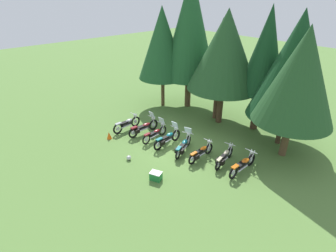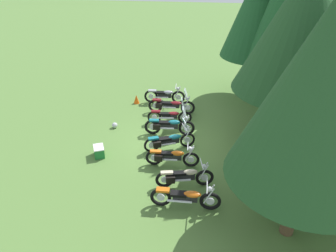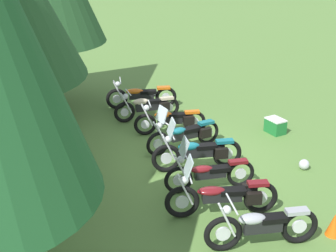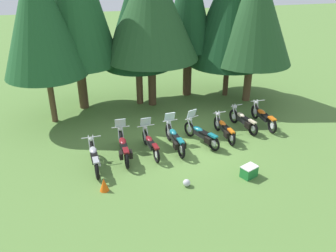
{
  "view_description": "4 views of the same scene",
  "coord_description": "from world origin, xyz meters",
  "px_view_note": "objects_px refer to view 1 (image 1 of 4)",
  "views": [
    {
      "loc": [
        9.87,
        -9.77,
        8.68
      ],
      "look_at": [
        -1.11,
        0.26,
        0.98
      ],
      "focal_mm": 28.52,
      "sensor_mm": 36.0,
      "label": 1
    },
    {
      "loc": [
        12.12,
        1.34,
        7.72
      ],
      "look_at": [
        0.07,
        -0.22,
        0.84
      ],
      "focal_mm": 34.48,
      "sensor_mm": 36.0,
      "label": 2
    },
    {
      "loc": [
        -11.8,
        1.72,
        5.79
      ],
      "look_at": [
        0.86,
        0.32,
        0.61
      ],
      "focal_mm": 53.62,
      "sensor_mm": 36.0,
      "label": 3
    },
    {
      "loc": [
        -4.05,
        -12.63,
        7.37
      ],
      "look_at": [
        -0.68,
        0.69,
        0.61
      ],
      "focal_mm": 37.46,
      "sensor_mm": 36.0,
      "label": 4
    }
  ],
  "objects_px": {
    "dropped_helmet": "(129,158)",
    "motorcycle_0": "(127,124)",
    "motorcycle_2": "(155,133)",
    "motorcycle_6": "(224,157)",
    "pine_tree_4": "(266,52)",
    "traffic_cone": "(109,135)",
    "pine_tree_6": "(300,76)",
    "motorcycle_7": "(243,165)",
    "motorcycle_3": "(167,138)",
    "motorcycle_1": "(143,127)",
    "pine_tree_3": "(225,51)",
    "pine_tree_5": "(294,67)",
    "motorcycle_5": "(201,153)",
    "picnic_cooler": "(156,176)",
    "pine_tree_1": "(190,27)",
    "pine_tree_0": "(162,43)",
    "motorcycle_4": "(183,146)",
    "pine_tree_2": "(220,57)"
  },
  "relations": [
    {
      "from": "motorcycle_6",
      "to": "picnic_cooler",
      "type": "height_order",
      "value": "motorcycle_6"
    },
    {
      "from": "motorcycle_7",
      "to": "pine_tree_6",
      "type": "xyz_separation_m",
      "value": [
        0.64,
        3.16,
        4.25
      ]
    },
    {
      "from": "motorcycle_2",
      "to": "traffic_cone",
      "type": "relative_size",
      "value": 4.51
    },
    {
      "from": "motorcycle_6",
      "to": "pine_tree_3",
      "type": "height_order",
      "value": "pine_tree_3"
    },
    {
      "from": "traffic_cone",
      "to": "motorcycle_3",
      "type": "bearing_deg",
      "value": 35.28
    },
    {
      "from": "pine_tree_3",
      "to": "motorcycle_3",
      "type": "bearing_deg",
      "value": -91.02
    },
    {
      "from": "pine_tree_5",
      "to": "motorcycle_4",
      "type": "bearing_deg",
      "value": -121.96
    },
    {
      "from": "motorcycle_3",
      "to": "motorcycle_5",
      "type": "relative_size",
      "value": 1.08
    },
    {
      "from": "pine_tree_1",
      "to": "traffic_cone",
      "type": "relative_size",
      "value": 20.67
    },
    {
      "from": "motorcycle_2",
      "to": "traffic_cone",
      "type": "bearing_deg",
      "value": 130.07
    },
    {
      "from": "pine_tree_0",
      "to": "motorcycle_4",
      "type": "bearing_deg",
      "value": -32.03
    },
    {
      "from": "motorcycle_1",
      "to": "pine_tree_5",
      "type": "height_order",
      "value": "pine_tree_5"
    },
    {
      "from": "motorcycle_7",
      "to": "pine_tree_5",
      "type": "relative_size",
      "value": 0.3
    },
    {
      "from": "dropped_helmet",
      "to": "motorcycle_0",
      "type": "bearing_deg",
      "value": 146.6
    },
    {
      "from": "motorcycle_0",
      "to": "pine_tree_4",
      "type": "relative_size",
      "value": 0.28
    },
    {
      "from": "pine_tree_1",
      "to": "pine_tree_3",
      "type": "xyz_separation_m",
      "value": [
        3.62,
        -0.49,
        -1.06
      ]
    },
    {
      "from": "motorcycle_2",
      "to": "motorcycle_3",
      "type": "bearing_deg",
      "value": -92.01
    },
    {
      "from": "motorcycle_7",
      "to": "pine_tree_0",
      "type": "distance_m",
      "value": 11.06
    },
    {
      "from": "picnic_cooler",
      "to": "traffic_cone",
      "type": "relative_size",
      "value": 1.44
    },
    {
      "from": "motorcycle_2",
      "to": "traffic_cone",
      "type": "height_order",
      "value": "motorcycle_2"
    },
    {
      "from": "motorcycle_0",
      "to": "motorcycle_5",
      "type": "relative_size",
      "value": 1.06
    },
    {
      "from": "motorcycle_7",
      "to": "motorcycle_0",
      "type": "bearing_deg",
      "value": 101.85
    },
    {
      "from": "motorcycle_0",
      "to": "motorcycle_7",
      "type": "bearing_deg",
      "value": -80.48
    },
    {
      "from": "motorcycle_0",
      "to": "pine_tree_2",
      "type": "relative_size",
      "value": 0.32
    },
    {
      "from": "motorcycle_3",
      "to": "motorcycle_7",
      "type": "height_order",
      "value": "motorcycle_3"
    },
    {
      "from": "motorcycle_6",
      "to": "picnic_cooler",
      "type": "relative_size",
      "value": 3.05
    },
    {
      "from": "pine_tree_4",
      "to": "picnic_cooler",
      "type": "distance_m",
      "value": 10.01
    },
    {
      "from": "motorcycle_2",
      "to": "motorcycle_6",
      "type": "bearing_deg",
      "value": -83.03
    },
    {
      "from": "traffic_cone",
      "to": "motorcycle_0",
      "type": "bearing_deg",
      "value": 97.97
    },
    {
      "from": "motorcycle_0",
      "to": "pine_tree_4",
      "type": "bearing_deg",
      "value": -43.76
    },
    {
      "from": "motorcycle_5",
      "to": "motorcycle_3",
      "type": "bearing_deg",
      "value": 96.69
    },
    {
      "from": "pine_tree_5",
      "to": "motorcycle_0",
      "type": "bearing_deg",
      "value": -142.5
    },
    {
      "from": "motorcycle_0",
      "to": "picnic_cooler",
      "type": "relative_size",
      "value": 3.28
    },
    {
      "from": "pine_tree_5",
      "to": "pine_tree_3",
      "type": "bearing_deg",
      "value": -175.28
    },
    {
      "from": "pine_tree_1",
      "to": "picnic_cooler",
      "type": "relative_size",
      "value": 14.38
    },
    {
      "from": "motorcycle_7",
      "to": "pine_tree_6",
      "type": "bearing_deg",
      "value": -12.33
    },
    {
      "from": "motorcycle_0",
      "to": "motorcycle_6",
      "type": "height_order",
      "value": "motorcycle_0"
    },
    {
      "from": "motorcycle_7",
      "to": "pine_tree_0",
      "type": "relative_size",
      "value": 0.31
    },
    {
      "from": "motorcycle_0",
      "to": "motorcycle_1",
      "type": "bearing_deg",
      "value": -71.23
    },
    {
      "from": "pine_tree_5",
      "to": "traffic_cone",
      "type": "relative_size",
      "value": 16.35
    },
    {
      "from": "pine_tree_6",
      "to": "traffic_cone",
      "type": "height_order",
      "value": "pine_tree_6"
    },
    {
      "from": "traffic_cone",
      "to": "pine_tree_3",
      "type": "bearing_deg",
      "value": 65.91
    },
    {
      "from": "pine_tree_1",
      "to": "dropped_helmet",
      "type": "bearing_deg",
      "value": -68.34
    },
    {
      "from": "pine_tree_1",
      "to": "pine_tree_5",
      "type": "xyz_separation_m",
      "value": [
        8.0,
        -0.12,
        -1.29
      ]
    },
    {
      "from": "motorcycle_6",
      "to": "pine_tree_4",
      "type": "distance_m",
      "value": 7.05
    },
    {
      "from": "motorcycle_7",
      "to": "pine_tree_0",
      "type": "xyz_separation_m",
      "value": [
        -9.65,
        2.91,
        4.55
      ]
    },
    {
      "from": "motorcycle_3",
      "to": "motorcycle_4",
      "type": "relative_size",
      "value": 1.09
    },
    {
      "from": "motorcycle_7",
      "to": "motorcycle_4",
      "type": "bearing_deg",
      "value": 105.21
    },
    {
      "from": "pine_tree_1",
      "to": "pine_tree_6",
      "type": "relative_size",
      "value": 1.37
    },
    {
      "from": "motorcycle_0",
      "to": "traffic_cone",
      "type": "height_order",
      "value": "motorcycle_0"
    }
  ]
}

